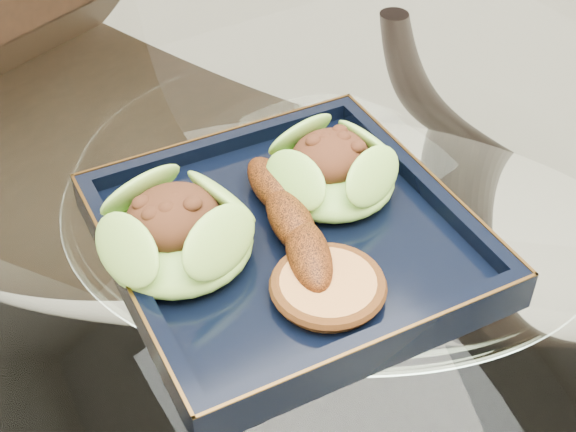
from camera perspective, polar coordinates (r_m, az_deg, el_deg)
dining_table at (r=0.79m, az=2.68°, el=-9.60°), size 1.13×1.13×0.77m
dining_chair at (r=1.01m, az=-13.73°, el=0.09°), size 0.57×0.57×1.01m
navy_plate at (r=0.64m, az=0.00°, el=-2.02°), size 0.29×0.29×0.02m
lettuce_wrap_left at (r=0.61m, az=-7.89°, el=-1.39°), size 0.13×0.13×0.04m
lettuce_wrap_right at (r=0.66m, az=3.13°, el=3.09°), size 0.12×0.12×0.04m
roasted_plantain at (r=0.63m, az=0.17°, el=-0.22°), size 0.07×0.16×0.03m
crumb_patty at (r=0.58m, az=2.86°, el=-5.11°), size 0.10×0.10×0.01m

